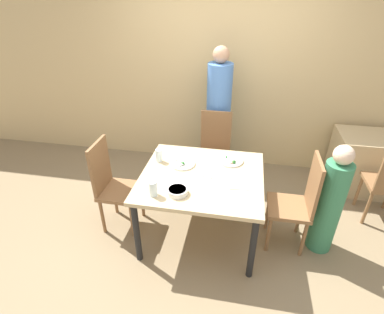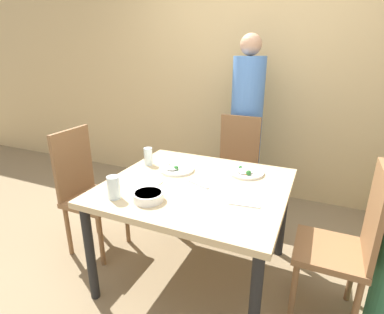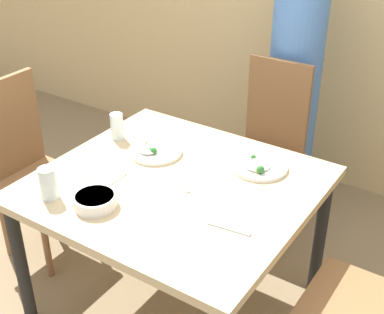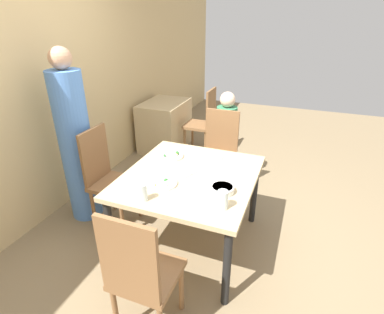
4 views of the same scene
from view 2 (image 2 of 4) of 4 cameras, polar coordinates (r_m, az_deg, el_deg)
The scene contains 15 objects.
ground_plane at distance 2.41m, azimuth 0.73°, elevation -21.17°, with size 10.00×10.00×0.00m, color #847051.
wall_back at distance 3.37m, azimuth 12.06°, elevation 15.32°, with size 10.00×0.06×2.70m.
dining_table at distance 2.05m, azimuth 0.81°, elevation -7.15°, with size 1.18×1.09×0.73m.
chair_adult_spot at distance 2.86m, azimuth 8.27°, elevation -1.96°, with size 0.40×0.40×1.01m.
chair_child_spot at distance 2.00m, azimuth 27.34°, elevation -14.20°, with size 0.40×0.40×1.01m.
chair_empty_left at distance 2.55m, azimuth -19.40°, elevation -5.67°, with size 0.40×0.40×1.01m.
person_adult at distance 3.07m, azimuth 10.17°, elevation 4.84°, with size 0.31×0.31×1.73m.
bowl_curry at distance 1.81m, azimuth -8.33°, elevation -7.39°, with size 0.18×0.18×0.05m.
plate_rice_adult at distance 2.23m, azimuth -3.07°, elevation -2.30°, with size 0.26×0.26×0.05m.
plate_rice_child at distance 2.20m, azimuth 10.17°, elevation -2.84°, with size 0.26×0.26×0.05m.
glass_water_tall at distance 1.86m, azimuth -14.69°, elevation -5.64°, with size 0.07×0.07×0.14m.
glass_water_short at distance 2.35m, azimuth -8.34°, elevation 0.12°, with size 0.06×0.06×0.14m.
napkin_folded at distance 2.03m, azimuth -8.22°, elevation -5.05°, with size 0.14×0.14×0.01m.
fork_steel at distance 2.00m, azimuth 1.14°, elevation -5.19°, with size 0.17×0.09×0.01m.
spoon_steel at distance 1.77m, azimuth 9.88°, elevation -9.02°, with size 0.18×0.04×0.01m.
Camera 2 is at (0.72, -1.68, 1.57)m, focal length 28.00 mm.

